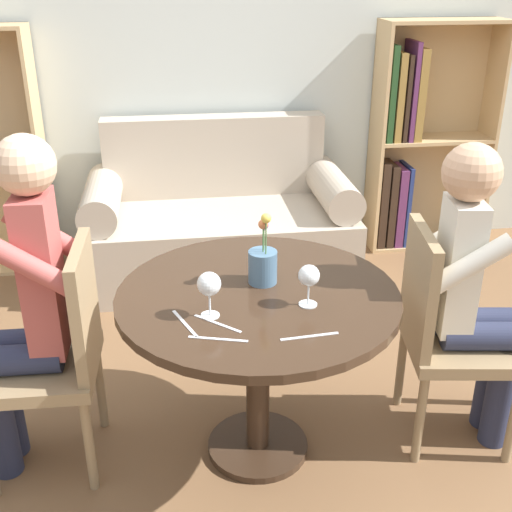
% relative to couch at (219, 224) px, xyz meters
% --- Properties ---
extents(ground_plane, '(16.00, 16.00, 0.00)m').
position_rel_couch_xyz_m(ground_plane, '(0.00, -1.66, -0.31)').
color(ground_plane, brown).
extents(back_wall, '(5.20, 0.05, 2.70)m').
position_rel_couch_xyz_m(back_wall, '(0.00, 0.43, 1.04)').
color(back_wall, silver).
rests_on(back_wall, ground_plane).
extents(round_table, '(1.02, 1.02, 0.71)m').
position_rel_couch_xyz_m(round_table, '(0.00, -1.66, 0.27)').
color(round_table, '#382619').
rests_on(round_table, ground_plane).
extents(couch, '(1.59, 0.80, 0.92)m').
position_rel_couch_xyz_m(couch, '(0.00, 0.00, 0.00)').
color(couch, '#B7A893').
rests_on(couch, ground_plane).
extents(bookshelf_right, '(0.77, 0.28, 1.47)m').
position_rel_couch_xyz_m(bookshelf_right, '(1.31, 0.27, 0.40)').
color(bookshelf_right, tan).
rests_on(bookshelf_right, ground_plane).
extents(chair_left, '(0.43, 0.43, 0.90)m').
position_rel_couch_xyz_m(chair_left, '(-0.73, -1.60, 0.18)').
color(chair_left, '#937A56').
rests_on(chair_left, ground_plane).
extents(chair_right, '(0.48, 0.48, 0.90)m').
position_rel_couch_xyz_m(chair_right, '(0.73, -1.65, 0.18)').
color(chair_right, '#937A56').
rests_on(chair_right, ground_plane).
extents(person_left, '(0.42, 0.35, 1.30)m').
position_rel_couch_xyz_m(person_left, '(-0.82, -1.60, 0.38)').
color(person_left, '#282D47').
rests_on(person_left, ground_plane).
extents(person_right, '(0.45, 0.38, 1.23)m').
position_rel_couch_xyz_m(person_right, '(0.82, -1.67, 0.35)').
color(person_right, '#282D47').
rests_on(person_right, ground_plane).
extents(wine_glass_left, '(0.08, 0.08, 0.16)m').
position_rel_couch_xyz_m(wine_glass_left, '(-0.18, -1.80, 0.52)').
color(wine_glass_left, white).
rests_on(wine_glass_left, round_table).
extents(wine_glass_right, '(0.07, 0.07, 0.15)m').
position_rel_couch_xyz_m(wine_glass_right, '(0.16, -1.77, 0.51)').
color(wine_glass_right, white).
rests_on(wine_glass_right, round_table).
extents(flower_vase, '(0.11, 0.11, 0.28)m').
position_rel_couch_xyz_m(flower_vase, '(0.03, -1.58, 0.48)').
color(flower_vase, slate).
rests_on(flower_vase, round_table).
extents(knife_left_setting, '(0.19, 0.03, 0.00)m').
position_rel_couch_xyz_m(knife_left_setting, '(0.12, -1.98, 0.40)').
color(knife_left_setting, silver).
rests_on(knife_left_setting, round_table).
extents(fork_left_setting, '(0.15, 0.14, 0.00)m').
position_rel_couch_xyz_m(fork_left_setting, '(-0.16, -1.86, 0.40)').
color(fork_left_setting, silver).
rests_on(fork_left_setting, round_table).
extents(knife_right_setting, '(0.08, 0.18, 0.00)m').
position_rel_couch_xyz_m(knife_right_setting, '(-0.27, -1.84, 0.40)').
color(knife_right_setting, silver).
rests_on(knife_right_setting, round_table).
extents(fork_right_setting, '(0.19, 0.06, 0.00)m').
position_rel_couch_xyz_m(fork_right_setting, '(-0.17, -1.95, 0.40)').
color(fork_right_setting, silver).
rests_on(fork_right_setting, round_table).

